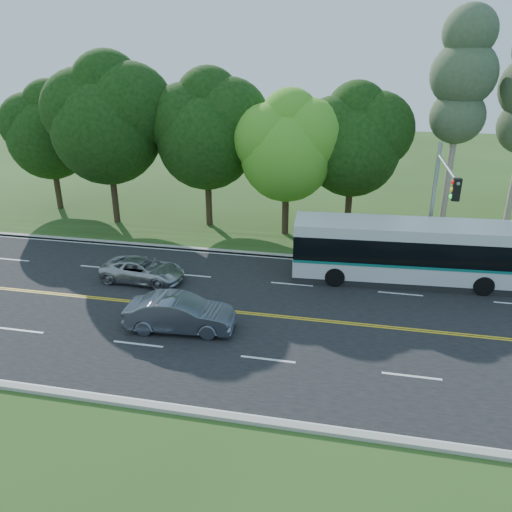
% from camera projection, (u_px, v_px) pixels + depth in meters
% --- Properties ---
extents(ground, '(120.00, 120.00, 0.00)m').
position_uv_depth(ground, '(292.00, 318.00, 22.84)').
color(ground, '#2C4617').
rests_on(ground, ground).
extents(road, '(60.00, 14.00, 0.02)m').
position_uv_depth(road, '(292.00, 318.00, 22.83)').
color(road, black).
rests_on(road, ground).
extents(curb_north, '(60.00, 0.30, 0.15)m').
position_uv_depth(curb_north, '(309.00, 258.00, 29.28)').
color(curb_north, '#A8A397').
rests_on(curb_north, ground).
extents(curb_south, '(60.00, 0.30, 0.15)m').
position_uv_depth(curb_south, '(263.00, 422.00, 16.34)').
color(curb_south, '#A8A397').
rests_on(curb_south, ground).
extents(grass_verge, '(60.00, 4.00, 0.10)m').
position_uv_depth(grass_verge, '(312.00, 247.00, 30.97)').
color(grass_verge, '#2C4617').
rests_on(grass_verge, ground).
extents(lane_markings, '(57.60, 13.82, 0.00)m').
position_uv_depth(lane_markings, '(290.00, 317.00, 22.85)').
color(lane_markings, gold).
rests_on(lane_markings, road).
extents(tree_row, '(44.70, 9.10, 13.84)m').
position_uv_depth(tree_row, '(241.00, 128.00, 32.21)').
color(tree_row, black).
rests_on(tree_row, ground).
extents(bougainvillea_hedge, '(9.50, 2.25, 1.50)m').
position_uv_depth(bougainvillea_hedge, '(436.00, 250.00, 28.61)').
color(bougainvillea_hedge, maroon).
rests_on(bougainvillea_hedge, ground).
extents(traffic_signal, '(0.42, 6.10, 7.00)m').
position_uv_depth(traffic_signal, '(439.00, 196.00, 24.74)').
color(traffic_signal, '#9799A0').
rests_on(traffic_signal, ground).
extents(transit_bus, '(12.33, 3.36, 3.19)m').
position_uv_depth(transit_bus, '(411.00, 253.00, 25.92)').
color(transit_bus, silver).
rests_on(transit_bus, road).
extents(sedan, '(4.83, 2.06, 1.55)m').
position_uv_depth(sedan, '(180.00, 314.00, 21.60)').
color(sedan, '#555B67').
rests_on(sedan, road).
extents(suv, '(4.50, 2.24, 1.22)m').
position_uv_depth(suv, '(143.00, 270.00, 26.27)').
color(suv, '#AAABAE').
rests_on(suv, road).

